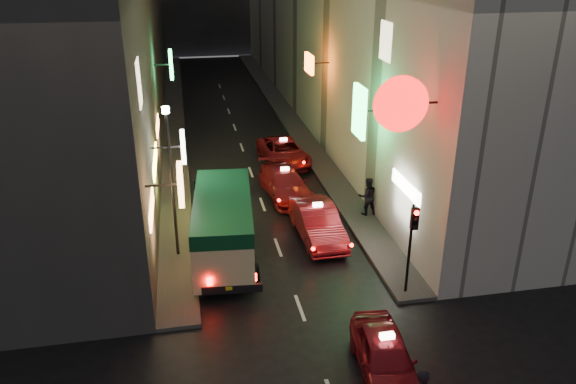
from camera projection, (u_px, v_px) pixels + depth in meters
sidewalk_left at (174, 118)px, 42.17m from camera, size 1.50×52.00×0.15m
sidewalk_right at (285, 113)px, 43.65m from camera, size 1.50×52.00×0.15m
minibus at (223, 221)px, 22.44m from camera, size 2.80×6.57×2.75m
taxi_near at (386, 354)px, 16.47m from camera, size 2.53×5.16×1.76m
taxi_second at (317, 220)px, 24.45m from camera, size 2.48×5.66×1.95m
taxi_third at (285, 181)px, 28.71m from camera, size 2.61×5.35×1.81m
taxi_far at (284, 150)px, 33.18m from camera, size 2.65×5.31×1.79m
pedestrian_sidewalk at (367, 194)px, 26.30m from camera, size 0.79×0.50×2.08m
traffic_light at (413, 231)px, 19.56m from camera, size 0.26×0.43×3.50m
lamp_post at (171, 173)px, 21.80m from camera, size 0.28×0.28×6.22m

